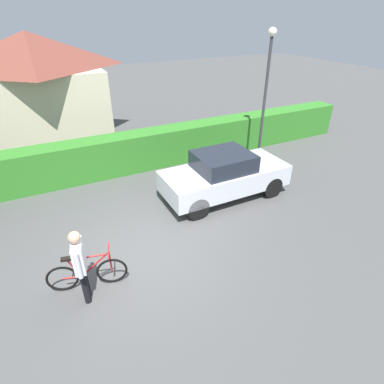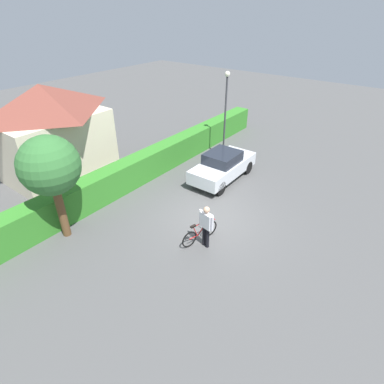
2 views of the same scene
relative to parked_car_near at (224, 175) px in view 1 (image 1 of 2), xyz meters
name	(u,v)px [view 1 (image 1 of 2)]	position (x,y,z in m)	size (l,w,h in m)	color
ground_plane	(145,254)	(-3.18, -1.52, -0.77)	(60.00, 60.00, 0.00)	#4A4A4A
hedge_row	(99,158)	(-3.18, 3.23, -0.09)	(21.57, 0.90, 1.36)	#317A26
house_distant	(38,90)	(-4.53, 7.54, 1.54)	(5.29, 4.29, 4.52)	beige
parked_car_near	(224,175)	(0.00, 0.00, 0.00)	(3.96, 1.67, 1.50)	silver
bicycle	(87,273)	(-4.60, -1.95, -0.40)	(1.65, 0.59, 0.91)	black
person_rider	(80,262)	(-4.70, -2.28, 0.25)	(0.28, 0.68, 1.73)	black
street_lamp	(267,83)	(2.52, 1.56, 2.24)	(0.28, 0.28, 4.74)	#38383D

